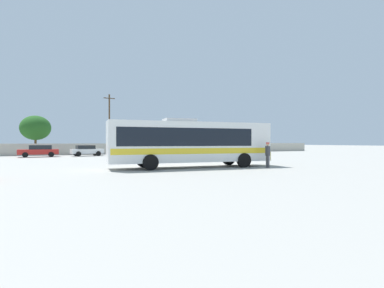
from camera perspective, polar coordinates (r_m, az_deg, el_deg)
name	(u,v)px	position (r m, az deg, el deg)	size (l,w,h in m)	color
ground_plane	(145,160)	(31.04, -8.90, -3.03)	(300.00, 300.00, 0.00)	#A3A099
perimeter_wall	(112,149)	(47.04, -14.99, -0.89)	(80.00, 0.30, 1.64)	#B2AD9E
coach_bus_white_yellow	(189,142)	(21.58, -0.52, 0.44)	(11.96, 3.96, 3.48)	white
attendant_by_bus_door	(268,153)	(22.18, 14.18, -1.73)	(0.39, 0.39, 1.81)	#4C4C51
parked_car_leftmost_red	(39,151)	(41.58, -27.08, -1.14)	(4.57, 2.08, 1.46)	red
parked_car_second_white	(87,150)	(42.09, -19.39, -1.13)	(4.18, 2.26, 1.42)	silver
parked_car_third_silver	(135,150)	(43.55, -10.84, -1.03)	(4.20, 2.09, 1.47)	#B7BABF
utility_pole_near	(109,123)	(48.58, -15.43, 3.87)	(1.80, 0.39, 9.27)	#4C3823
roadside_tree_midleft	(35,128)	(51.15, -27.59, 2.73)	(4.36, 4.36, 5.84)	brown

